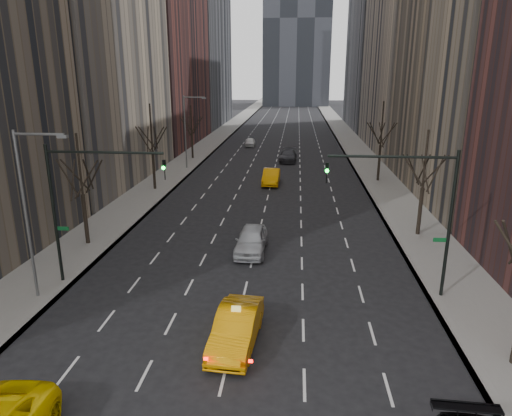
# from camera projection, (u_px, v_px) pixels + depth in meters

# --- Properties ---
(sidewalk_left) EXTENTS (4.50, 320.00, 0.15)m
(sidewalk_left) POSITION_uv_depth(u_px,v_px,m) (213.00, 140.00, 82.33)
(sidewalk_left) COLOR slate
(sidewalk_left) RESTS_ON ground
(sidewalk_right) EXTENTS (4.50, 320.00, 0.15)m
(sidewalk_right) POSITION_uv_depth(u_px,v_px,m) (351.00, 142.00, 80.26)
(sidewalk_right) COLOR slate
(sidewalk_right) RESTS_ON ground
(bld_left_far) EXTENTS (14.00, 28.00, 44.00)m
(bld_left_far) POSITION_uv_depth(u_px,v_px,m) (148.00, 7.00, 73.05)
(bld_left_far) COLOR brown
(bld_left_far) RESTS_ON ground
(tree_lw_b) EXTENTS (3.36, 3.50, 7.82)m
(tree_lw_b) POSITION_uv_depth(u_px,v_px,m) (83.00, 195.00, 31.63)
(tree_lw_b) COLOR black
(tree_lw_b) RESTS_ON ground
(tree_lw_c) EXTENTS (3.36, 3.50, 8.74)m
(tree_lw_c) POSITION_uv_depth(u_px,v_px,m) (153.00, 152.00, 46.81)
(tree_lw_c) COLOR black
(tree_lw_c) RESTS_ON ground
(tree_lw_d) EXTENTS (3.36, 3.50, 7.36)m
(tree_lw_d) POSITION_uv_depth(u_px,v_px,m) (192.00, 134.00, 64.13)
(tree_lw_d) COLOR black
(tree_lw_d) RESTS_ON ground
(tree_rw_b) EXTENTS (3.36, 3.50, 7.82)m
(tree_rw_b) POSITION_uv_depth(u_px,v_px,m) (422.00, 188.00, 33.42)
(tree_rw_b) COLOR black
(tree_rw_b) RESTS_ON ground
(tree_rw_c) EXTENTS (3.36, 3.50, 8.74)m
(tree_rw_c) POSITION_uv_depth(u_px,v_px,m) (380.00, 146.00, 50.51)
(tree_rw_c) COLOR black
(tree_rw_c) RESTS_ON ground
(traffic_mast_left) EXTENTS (6.69, 0.39, 8.00)m
(traffic_mast_left) POSITION_uv_depth(u_px,v_px,m) (81.00, 193.00, 25.14)
(traffic_mast_left) COLOR black
(traffic_mast_left) RESTS_ON ground
(traffic_mast_right) EXTENTS (6.69, 0.39, 8.00)m
(traffic_mast_right) POSITION_uv_depth(u_px,v_px,m) (419.00, 200.00, 23.61)
(traffic_mast_right) COLOR black
(traffic_mast_right) RESTS_ON ground
(streetlight_near) EXTENTS (2.83, 0.22, 9.00)m
(streetlight_near) POSITION_uv_depth(u_px,v_px,m) (30.00, 199.00, 23.35)
(streetlight_near) COLOR slate
(streetlight_near) RESTS_ON ground
(streetlight_far) EXTENTS (2.83, 0.22, 9.00)m
(streetlight_far) POSITION_uv_depth(u_px,v_px,m) (188.00, 125.00, 56.76)
(streetlight_far) COLOR slate
(streetlight_far) RESTS_ON ground
(taxi_sedan) EXTENTS (2.15, 5.20, 1.67)m
(taxi_sedan) POSITION_uv_depth(u_px,v_px,m) (236.00, 328.00, 20.49)
(taxi_sedan) COLOR orange
(taxi_sedan) RESTS_ON ground
(silver_sedan_ahead) EXTENTS (2.12, 5.06, 1.71)m
(silver_sedan_ahead) POSITION_uv_depth(u_px,v_px,m) (251.00, 240.00, 31.15)
(silver_sedan_ahead) COLOR #AFB2B7
(silver_sedan_ahead) RESTS_ON ground
(far_taxi) EXTENTS (1.85, 5.08, 1.66)m
(far_taxi) POSITION_uv_depth(u_px,v_px,m) (271.00, 177.00, 50.27)
(far_taxi) COLOR #FFA205
(far_taxi) RESTS_ON ground
(far_suv_grey) EXTENTS (2.57, 5.70, 1.62)m
(far_suv_grey) POSITION_uv_depth(u_px,v_px,m) (288.00, 155.00, 63.24)
(far_suv_grey) COLOR #2D2D32
(far_suv_grey) RESTS_ON ground
(far_car_white) EXTENTS (1.72, 4.01, 1.35)m
(far_car_white) POSITION_uv_depth(u_px,v_px,m) (250.00, 142.00, 76.21)
(far_car_white) COLOR silver
(far_car_white) RESTS_ON ground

